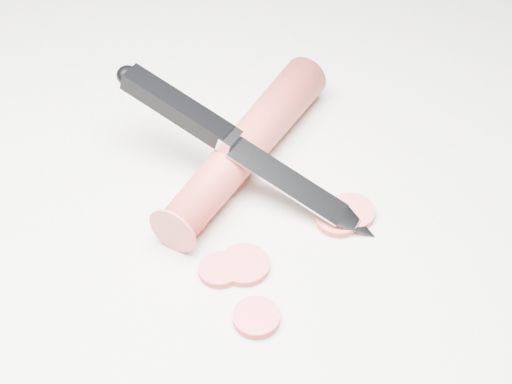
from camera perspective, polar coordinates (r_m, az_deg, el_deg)
ground at (r=0.56m, az=-1.76°, el=-2.32°), size 2.40×2.40×0.00m
carrot at (r=0.59m, az=-0.72°, el=3.80°), size 0.21×0.15×0.04m
carrot_slice_0 at (r=0.56m, az=6.54°, el=-2.20°), size 0.03×0.03×0.01m
carrot_slice_1 at (r=0.53m, az=-0.95°, el=-5.84°), size 0.04×0.04×0.01m
carrot_slice_2 at (r=0.56m, az=-5.47°, el=-2.19°), size 0.03×0.03×0.01m
carrot_slice_3 at (r=0.50m, az=0.03°, el=-10.01°), size 0.03×0.03×0.01m
carrot_slice_4 at (r=0.57m, az=7.60°, el=-1.60°), size 0.04×0.04×0.01m
carrot_slice_5 at (r=0.52m, az=-2.92°, el=-6.24°), size 0.03×0.03×0.01m
kitchen_knife at (r=0.56m, az=-0.96°, el=3.64°), size 0.14×0.22×0.08m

